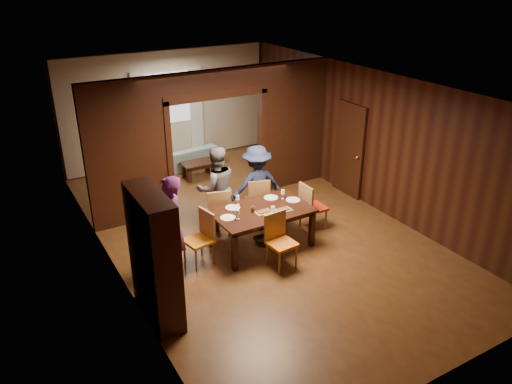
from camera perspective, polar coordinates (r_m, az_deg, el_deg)
floor at (r=9.88m, az=-0.11°, el=-4.45°), size 9.00×9.00×0.00m
ceiling at (r=8.84m, az=-0.12°, el=12.21°), size 5.50×9.00×0.02m
room_walls at (r=10.83m, az=-5.15°, el=6.80°), size 5.52×9.01×2.90m
person_purple at (r=8.30m, az=-9.67°, el=-3.95°), size 0.59×0.74×1.76m
person_grey at (r=9.67m, az=-4.56°, el=0.41°), size 0.91×0.76×1.70m
person_navy at (r=9.91m, az=0.08°, el=0.86°), size 1.10×0.71×1.61m
sofa at (r=13.02m, az=-7.84°, el=4.01°), size 1.90×0.89×0.54m
serving_bowl at (r=9.15m, az=0.66°, el=-1.34°), size 0.29×0.29×0.07m
dining_table at (r=9.21m, az=0.60°, el=-4.09°), size 1.78×1.10×0.76m
coffee_table at (r=12.33m, az=-6.59°, el=2.54°), size 0.80×0.50×0.40m
chair_left at (r=8.69m, az=-6.63°, el=-5.37°), size 0.51×0.51×0.97m
chair_right at (r=9.83m, az=6.61°, el=-1.60°), size 0.44×0.44×0.97m
chair_far_l at (r=9.62m, az=-4.38°, el=-2.13°), size 0.55×0.55×0.97m
chair_far_r at (r=10.05m, az=0.11°, el=-0.83°), size 0.55×0.55×0.97m
chair_near at (r=8.56m, az=2.96°, el=-5.72°), size 0.47×0.47×0.97m
hutch at (r=7.31m, az=-11.56°, el=-7.29°), size 0.40×1.20×2.00m
door_right at (r=11.27m, az=10.60°, el=4.75°), size 0.06×0.90×2.10m
window_far at (r=13.05m, az=-10.09°, el=10.51°), size 1.20×0.03×1.30m
curtain_left at (r=12.90m, az=-13.01°, el=8.02°), size 0.35×0.06×2.40m
curtain_right at (r=13.40m, az=-6.86°, el=9.08°), size 0.35×0.06×2.40m
plate_left at (r=8.73m, az=-3.24°, el=-2.95°), size 0.27×0.27×0.01m
plate_far_l at (r=9.08m, az=-2.67°, el=-1.79°), size 0.27×0.27×0.01m
plate_far_r at (r=9.46m, az=1.72°, el=-0.64°), size 0.27×0.27×0.01m
plate_right at (r=9.39m, az=4.24°, el=-0.91°), size 0.27×0.27×0.01m
plate_near at (r=8.76m, az=1.78°, el=-2.82°), size 0.27×0.27×0.01m
platter_a at (r=8.90m, az=0.86°, el=-2.27°), size 0.30×0.20×0.04m
platter_b at (r=8.99m, az=3.14°, el=-2.02°), size 0.30×0.20×0.04m
wineglass_left at (r=8.65m, az=-2.13°, el=-2.59°), size 0.08×0.08×0.18m
wineglass_far at (r=9.17m, az=-2.11°, el=-0.93°), size 0.08×0.08×0.18m
wineglass_right at (r=9.41m, az=3.09°, el=-0.25°), size 0.08×0.08×0.18m
tumbler at (r=8.84m, az=1.94°, el=-2.09°), size 0.07×0.07×0.14m
condiment_jar at (r=8.91m, az=-0.31°, el=-1.96°), size 0.08×0.08×0.11m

